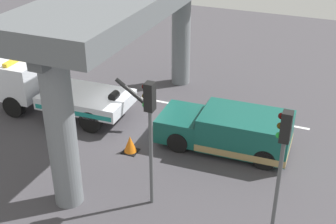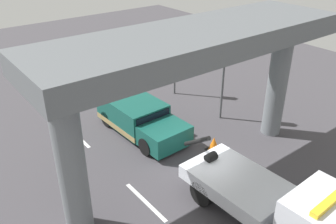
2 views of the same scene
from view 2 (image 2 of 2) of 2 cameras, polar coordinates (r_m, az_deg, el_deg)
ground_plane at (r=15.30m, az=4.99°, el=-10.13°), size 60.00×40.00×0.10m
lane_stripe_west at (r=18.30m, az=-14.36°, el=-3.78°), size 2.60×0.16×0.01m
lane_stripe_mid at (r=13.96m, az=-3.62°, el=-14.22°), size 2.60×0.16×0.01m
tow_truck_white at (r=12.61m, az=18.05°, el=-14.07°), size 7.29×2.57×2.46m
towed_van_green at (r=17.82m, az=-4.66°, el=-0.94°), size 5.26×2.35×1.58m
overpass_structure at (r=13.06m, az=4.76°, el=8.87°), size 3.60×12.47×6.15m
traffic_light_near at (r=21.09m, az=1.15°, el=10.64°), size 0.39×0.32×4.24m
traffic_light_far at (r=18.28m, az=9.10°, el=7.88°), size 0.39×0.32×4.39m
traffic_cone_orange at (r=16.65m, az=7.37°, el=-5.15°), size 0.59×0.59×0.70m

